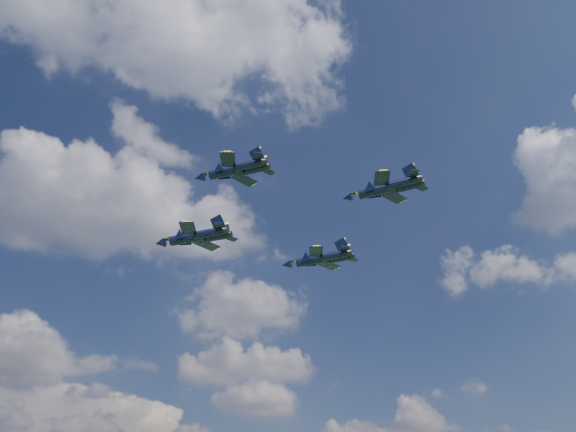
{
  "coord_description": "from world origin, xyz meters",
  "views": [
    {
      "loc": [
        -14.28,
        -86.54,
        4.17
      ],
      "look_at": [
        6.49,
        5.04,
        55.7
      ],
      "focal_mm": 35.0,
      "sensor_mm": 36.0,
      "label": 1
    }
  ],
  "objects_px": {
    "jet_slot": "(375,191)",
    "jet_right": "(311,260)",
    "jet_lead": "(185,238)",
    "jet_left": "(224,172)"
  },
  "relations": [
    {
      "from": "jet_lead",
      "to": "jet_right",
      "type": "bearing_deg",
      "value": -48.45
    },
    {
      "from": "jet_lead",
      "to": "jet_right",
      "type": "relative_size",
      "value": 1.04
    },
    {
      "from": "jet_left",
      "to": "jet_right",
      "type": "bearing_deg",
      "value": -2.85
    },
    {
      "from": "jet_slot",
      "to": "jet_right",
      "type": "bearing_deg",
      "value": 48.41
    },
    {
      "from": "jet_slot",
      "to": "jet_left",
      "type": "bearing_deg",
      "value": 135.38
    },
    {
      "from": "jet_right",
      "to": "jet_left",
      "type": "bearing_deg",
      "value": -179.94
    },
    {
      "from": "jet_left",
      "to": "jet_slot",
      "type": "relative_size",
      "value": 0.92
    },
    {
      "from": "jet_lead",
      "to": "jet_slot",
      "type": "height_order",
      "value": "jet_slot"
    },
    {
      "from": "jet_right",
      "to": "jet_slot",
      "type": "bearing_deg",
      "value": -134.5
    },
    {
      "from": "jet_left",
      "to": "jet_lead",
      "type": "bearing_deg",
      "value": 43.4
    }
  ]
}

